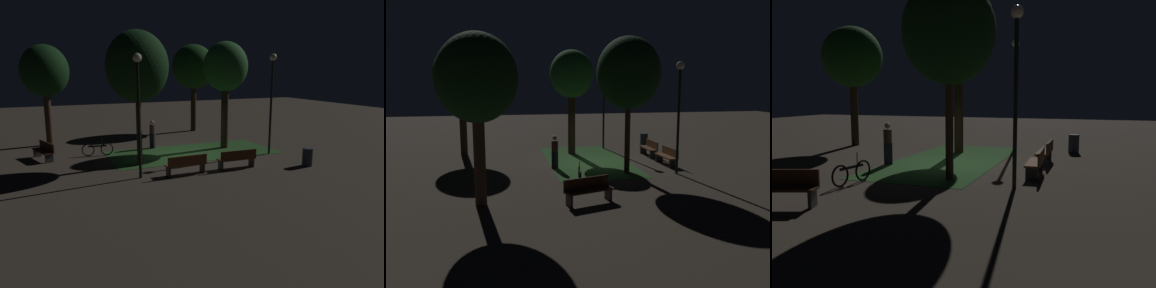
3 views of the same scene
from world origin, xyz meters
The scene contains 14 objects.
ground_plane centered at (0.00, 0.00, 0.00)m, with size 60.00×60.00×0.00m, color #473D33.
grass_lawn centered at (0.70, 0.32, 0.01)m, with size 8.99×4.11×0.01m, color #2D6028.
bench_corner centered at (-1.25, -3.47, 0.48)m, with size 1.82×0.54×0.88m.
bench_by_lamp centered at (1.25, -3.47, 0.48)m, with size 1.81×0.50×0.88m.
bench_front_right centered at (-6.75, 1.85, 0.48)m, with size 1.03×1.86×0.88m.
tree_left_canopy centered at (3.59, 6.83, 4.56)m, with size 3.08×3.08×6.17m.
tree_back_right centered at (-6.33, 5.54, 4.28)m, with size 2.72×2.72×5.85m.
tree_lawn_side centered at (-2.59, -0.90, 4.56)m, with size 2.87×2.87×6.20m.
tree_back_left centered at (2.84, 0.71, 4.49)m, with size 2.47×2.47×5.95m.
lamp_post_near_wall centered at (4.33, -1.58, 3.48)m, with size 0.36×0.36×5.23m.
lamp_post_path_center centered at (-3.17, -3.10, 3.40)m, with size 0.36×0.36×5.08m.
trash_bin centered at (4.53, -4.35, 0.42)m, with size 0.48×0.48×0.85m, color #2D3842.
bicycle centered at (-4.17, 1.63, 0.34)m, with size 1.61×0.30×0.93m.
pedestrian centered at (-0.98, 2.23, 0.85)m, with size 0.34×0.34×1.61m.
Camera 1 is at (-6.96, -17.26, 4.47)m, focal length 33.81 mm.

